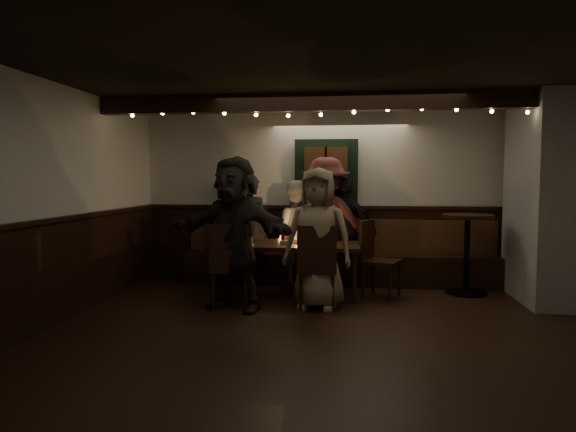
# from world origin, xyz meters

# --- Properties ---
(room) EXTENTS (6.02, 5.01, 2.62)m
(room) POSITION_xyz_m (1.07, 1.42, 1.07)
(room) COLOR black
(room) RESTS_ON ground
(dining_table) EXTENTS (1.95, 0.84, 0.84)m
(dining_table) POSITION_xyz_m (-0.68, 1.40, 0.64)
(dining_table) COLOR black
(dining_table) RESTS_ON ground
(chair_near_left) EXTENTS (0.55, 0.55, 1.03)m
(chair_near_left) POSITION_xyz_m (-1.25, 0.57, 0.58)
(chair_near_left) COLOR black
(chair_near_left) RESTS_ON ground
(chair_near_right) EXTENTS (0.49, 0.49, 1.02)m
(chair_near_right) POSITION_xyz_m (-0.22, 0.67, 0.57)
(chair_near_right) COLOR black
(chair_near_right) RESTS_ON ground
(chair_end) EXTENTS (0.60, 0.60, 1.01)m
(chair_end) POSITION_xyz_m (0.49, 1.51, 0.57)
(chair_end) COLOR black
(chair_end) RESTS_ON ground
(high_top) EXTENTS (0.68, 0.68, 1.08)m
(high_top) POSITION_xyz_m (1.74, 1.79, 0.68)
(high_top) COLOR black
(high_top) RESTS_ON ground
(person_a) EXTENTS (0.90, 0.65, 1.70)m
(person_a) POSITION_xyz_m (-1.60, 2.13, 0.85)
(person_a) COLOR black
(person_a) RESTS_ON ground
(person_b) EXTENTS (0.66, 0.51, 1.62)m
(person_b) POSITION_xyz_m (-1.29, 2.03, 0.81)
(person_b) COLOR black
(person_b) RESTS_ON ground
(person_c) EXTENTS (0.79, 0.65, 1.53)m
(person_c) POSITION_xyz_m (-0.66, 2.17, 0.77)
(person_c) COLOR beige
(person_c) RESTS_ON ground
(person_d) EXTENTS (1.26, 0.79, 1.86)m
(person_d) POSITION_xyz_m (-0.19, 2.10, 0.93)
(person_d) COLOR #4A1F1E
(person_d) RESTS_ON ground
(person_e) EXTENTS (0.98, 0.55, 1.57)m
(person_e) POSITION_xyz_m (0.09, 2.16, 0.79)
(person_e) COLOR black
(person_e) RESTS_ON ground
(person_f) EXTENTS (1.78, 1.14, 1.83)m
(person_f) POSITION_xyz_m (-1.20, 0.61, 0.92)
(person_f) COLOR black
(person_f) RESTS_ON ground
(person_g) EXTENTS (0.91, 0.67, 1.70)m
(person_g) POSITION_xyz_m (-0.21, 0.75, 0.85)
(person_g) COLOR #8D785A
(person_g) RESTS_ON ground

